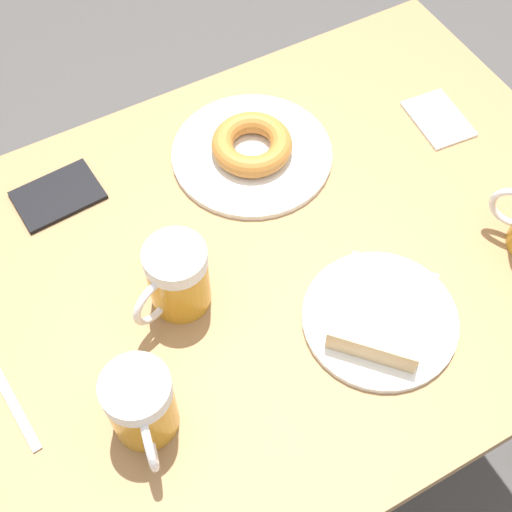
% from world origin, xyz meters
% --- Properties ---
extents(ground_plane, '(8.00, 8.00, 0.00)m').
position_xyz_m(ground_plane, '(0.00, 0.00, 0.00)').
color(ground_plane, '#474442').
extents(table, '(0.75, 1.10, 0.75)m').
position_xyz_m(table, '(0.00, 0.00, 0.69)').
color(table, '#997044').
rests_on(table, ground_plane).
extents(plate_with_cake, '(0.21, 0.21, 0.05)m').
position_xyz_m(plate_with_cake, '(-0.16, -0.10, 0.77)').
color(plate_with_cake, white).
rests_on(plate_with_cake, table).
extents(plate_with_donut, '(0.25, 0.25, 0.04)m').
position_xyz_m(plate_with_donut, '(0.18, -0.09, 0.77)').
color(plate_with_donut, white).
rests_on(plate_with_donut, table).
extents(beer_mug_center, '(0.12, 0.08, 0.11)m').
position_xyz_m(beer_mug_center, '(-0.14, 0.23, 0.81)').
color(beer_mug_center, '#C68C23').
rests_on(beer_mug_center, table).
extents(beer_mug_right, '(0.08, 0.12, 0.11)m').
position_xyz_m(beer_mug_right, '(-0.00, 0.12, 0.81)').
color(beer_mug_right, '#C68C23').
rests_on(beer_mug_right, table).
extents(napkin_folded, '(0.12, 0.09, 0.00)m').
position_xyz_m(napkin_folded, '(0.10, -0.40, 0.75)').
color(napkin_folded, white).
rests_on(napkin_folded, table).
extents(fork, '(0.17, 0.03, 0.00)m').
position_xyz_m(fork, '(-0.02, 0.37, 0.75)').
color(fork, silver).
rests_on(fork, table).
extents(passport_far_edge, '(0.10, 0.13, 0.01)m').
position_xyz_m(passport_far_edge, '(0.25, 0.21, 0.75)').
color(passport_far_edge, black).
rests_on(passport_far_edge, table).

